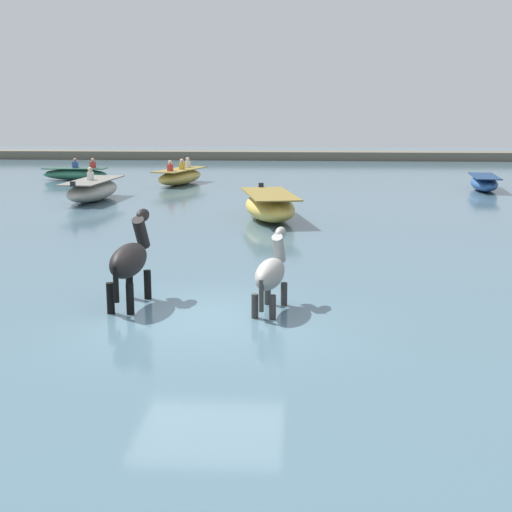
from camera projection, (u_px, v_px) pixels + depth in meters
The scene contains 10 objects.
ground_plane at pixel (209, 342), 11.68m from camera, with size 120.00×120.00×0.00m, color gray.
water_surface at pixel (252, 230), 21.40m from camera, with size 90.00×90.00×0.43m, color #476675.
horse_lead_grey at pixel (271, 275), 11.86m from camera, with size 0.66×1.64×1.77m.
horse_trailing_black at pixel (130, 262), 12.18m from camera, with size 0.60×1.86×2.03m.
boat_distant_east at pixel (75, 174), 34.43m from camera, with size 3.19×1.01×1.06m.
boat_far_offshore at pixel (180, 177), 32.31m from camera, with size 2.16×4.04×1.18m.
boat_mid_outer at pixel (93, 190), 26.49m from camera, with size 1.56×4.21×1.26m.
boat_mid_channel at pixel (270, 207), 21.83m from camera, with size 2.19×4.04×0.97m.
boat_near_port at pixel (484, 183), 29.89m from camera, with size 1.46×3.48×0.63m.
far_shoreline at pixel (280, 158), 48.83m from camera, with size 80.00×2.40×1.01m, color #605B4C.
Camera 1 is at (1.51, -11.07, 3.79)m, focal length 49.10 mm.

